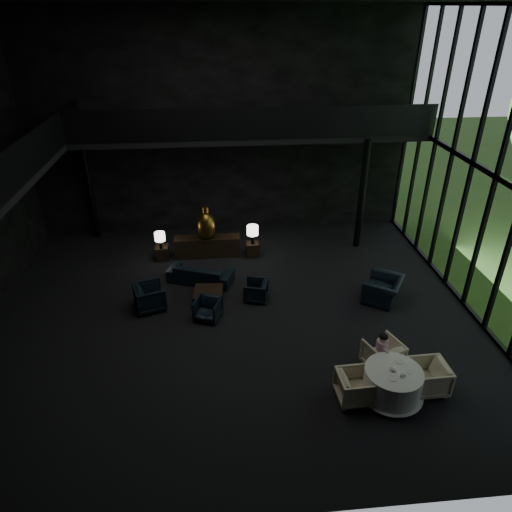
{
  "coord_description": "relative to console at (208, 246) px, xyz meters",
  "views": [
    {
      "loc": [
        -0.36,
        -10.76,
        7.93
      ],
      "look_at": [
        0.7,
        0.5,
        1.68
      ],
      "focal_mm": 32.0,
      "sensor_mm": 36.0,
      "label": 1
    }
  ],
  "objects": [
    {
      "name": "floor",
      "position": [
        0.74,
        -3.75,
        -0.37
      ],
      "size": [
        14.0,
        12.0,
        0.02
      ],
      "primitive_type": "cube",
      "color": "black",
      "rests_on": "ground"
    },
    {
      "name": "ceiling",
      "position": [
        0.74,
        -3.75,
        7.63
      ],
      "size": [
        14.0,
        12.0,
        0.02
      ],
      "primitive_type": "cube",
      "color": "black",
      "rests_on": "ground"
    },
    {
      "name": "wall_back",
      "position": [
        0.74,
        2.25,
        3.63
      ],
      "size": [
        14.0,
        0.04,
        8.0
      ],
      "primitive_type": "cube",
      "color": "black",
      "rests_on": "ground"
    },
    {
      "name": "wall_front",
      "position": [
        0.74,
        -9.75,
        3.63
      ],
      "size": [
        14.0,
        0.04,
        8.0
      ],
      "primitive_type": "cube",
      "color": "black",
      "rests_on": "ground"
    },
    {
      "name": "curtain_wall",
      "position": [
        7.69,
        -3.75,
        3.63
      ],
      "size": [
        0.2,
        12.0,
        8.0
      ],
      "primitive_type": null,
      "color": "black",
      "rests_on": "ground"
    },
    {
      "name": "mezzanine_back",
      "position": [
        1.74,
        1.25,
        3.63
      ],
      "size": [
        12.0,
        2.0,
        0.25
      ],
      "primitive_type": "cube",
      "color": "black",
      "rests_on": "wall_back"
    },
    {
      "name": "railing_left",
      "position": [
        -4.26,
        -3.75,
        4.23
      ],
      "size": [
        0.06,
        12.0,
        1.0
      ],
      "primitive_type": "cube",
      "color": "black",
      "rests_on": "mezzanine_left"
    },
    {
      "name": "railing_back",
      "position": [
        1.74,
        0.25,
        4.23
      ],
      "size": [
        12.0,
        0.06,
        1.0
      ],
      "primitive_type": "cube",
      "color": "black",
      "rests_on": "mezzanine_back"
    },
    {
      "name": "column_nw",
      "position": [
        -4.26,
        1.95,
        1.63
      ],
      "size": [
        0.24,
        0.24,
        4.0
      ],
      "primitive_type": "cylinder",
      "color": "black",
      "rests_on": "floor"
    },
    {
      "name": "column_ne",
      "position": [
        5.54,
        0.25,
        1.63
      ],
      "size": [
        0.24,
        0.24,
        4.0
      ],
      "primitive_type": "cylinder",
      "color": "black",
      "rests_on": "floor"
    },
    {
      "name": "console",
      "position": [
        0.0,
        0.0,
        0.0
      ],
      "size": [
        2.31,
        0.52,
        0.73
      ],
      "primitive_type": "cube",
      "color": "black",
      "rests_on": "floor"
    },
    {
      "name": "bronze_urn",
      "position": [
        -0.0,
        -0.11,
        0.88
      ],
      "size": [
        0.64,
        0.64,
        1.2
      ],
      "color": "olive",
      "rests_on": "console"
    },
    {
      "name": "side_table_left",
      "position": [
        -1.6,
        -0.12,
        -0.12
      ],
      "size": [
        0.45,
        0.45,
        0.5
      ],
      "primitive_type": "cube",
      "color": "black",
      "rests_on": "floor"
    },
    {
      "name": "table_lamp_left",
      "position": [
        -1.6,
        -0.26,
        0.57
      ],
      "size": [
        0.36,
        0.36,
        0.61
      ],
      "color": "black",
      "rests_on": "side_table_left"
    },
    {
      "name": "side_table_right",
      "position": [
        1.6,
        -0.14,
        -0.11
      ],
      "size": [
        0.46,
        0.46,
        0.5
      ],
      "primitive_type": "cube",
      "color": "black",
      "rests_on": "floor"
    },
    {
      "name": "table_lamp_right",
      "position": [
        1.6,
        -0.2,
        0.63
      ],
      "size": [
        0.41,
        0.41,
        0.68
      ],
      "color": "black",
      "rests_on": "side_table_right"
    },
    {
      "name": "sofa",
      "position": [
        -0.23,
        -1.74,
        0.04
      ],
      "size": [
        2.15,
        1.28,
        0.81
      ],
      "primitive_type": "imported",
      "rotation": [
        0.0,
        0.0,
        2.79
      ],
      "color": "black",
      "rests_on": "floor"
    },
    {
      "name": "lounge_armchair_west",
      "position": [
        -1.69,
        -3.1,
        0.11
      ],
      "size": [
        1.1,
        1.14,
        0.95
      ],
      "primitive_type": "imported",
      "rotation": [
        0.0,
        0.0,
        1.88
      ],
      "color": "black",
      "rests_on": "floor"
    },
    {
      "name": "lounge_armchair_east",
      "position": [
        1.46,
        -2.94,
        -0.06
      ],
      "size": [
        0.69,
        0.72,
        0.62
      ],
      "primitive_type": "imported",
      "rotation": [
        0.0,
        0.0,
        -1.83
      ],
      "color": "black",
      "rests_on": "floor"
    },
    {
      "name": "lounge_armchair_south",
      "position": [
        -0.0,
        -3.78,
        -0.05
      ],
      "size": [
        0.79,
        0.77,
        0.64
      ],
      "primitive_type": "imported",
      "rotation": [
        0.0,
        0.0,
        -0.37
      ],
      "color": "black",
      "rests_on": "floor"
    },
    {
      "name": "window_armchair",
      "position": [
        5.28,
        -3.34,
        0.18
      ],
      "size": [
        1.37,
        1.5,
        1.1
      ],
      "primitive_type": "imported",
      "rotation": [
        0.0,
        0.0,
        -2.15
      ],
      "color": "black",
      "rests_on": "floor"
    },
    {
      "name": "coffee_table",
      "position": [
        0.02,
        -2.91,
        -0.18
      ],
      "size": [
        0.92,
        0.92,
        0.38
      ],
      "primitive_type": "cube",
      "rotation": [
        0.0,
        0.0,
        -0.09
      ],
      "color": "black",
      "rests_on": "floor"
    },
    {
      "name": "dining_table",
      "position": [
        4.18,
        -7.15,
        -0.04
      ],
      "size": [
        1.48,
        1.48,
        0.75
      ],
      "color": "white",
      "rests_on": "floor"
    },
    {
      "name": "dining_chair_north",
      "position": [
        4.3,
        -6.18,
        0.08
      ],
      "size": [
        1.09,
        1.05,
        0.89
      ],
      "primitive_type": "imported",
      "rotation": [
        0.0,
        0.0,
        3.5
      ],
      "color": "beige",
      "rests_on": "floor"
    },
    {
      "name": "dining_chair_east",
      "position": [
        5.08,
        -7.04,
        0.07
      ],
      "size": [
        0.82,
        0.88,
        0.88
      ],
      "primitive_type": "imported",
      "rotation": [
        0.0,
        0.0,
        -1.54
      ],
      "color": "#C3AE8D",
      "rests_on": "floor"
    },
    {
      "name": "dining_chair_west",
      "position": [
        3.31,
        -7.16,
        0.04
      ],
      "size": [
        0.77,
        0.81,
        0.81
      ],
      "primitive_type": "imported",
      "rotation": [
        0.0,
        0.0,
        1.61
      ],
      "color": "beige",
      "rests_on": "floor"
    },
    {
      "name": "child",
      "position": [
        4.21,
        -6.26,
        0.39
      ],
      "size": [
        0.29,
        0.29,
        0.62
      ],
      "rotation": [
        0.0,
        0.0,
        3.14
      ],
      "color": "#C78499",
      "rests_on": "dining_chair_north"
    },
    {
      "name": "plate_a",
      "position": [
        4.06,
        -7.37,
        0.39
      ],
      "size": [
        0.28,
        0.28,
        0.01
      ],
      "primitive_type": "cylinder",
      "rotation": [
        0.0,
        0.0,
        -0.41
      ],
      "color": "white",
      "rests_on": "dining_table"
    },
    {
      "name": "plate_b",
      "position": [
        4.42,
        -6.85,
        0.39
      ],
      "size": [
        0.27,
        0.27,
        0.01
      ],
      "primitive_type": "cylinder",
      "rotation": [
        0.0,
        0.0,
        -0.38
      ],
      "color": "white",
      "rests_on": "dining_table"
    },
    {
      "name": "saucer",
      "position": [
        4.5,
        -7.22,
        0.39
      ],
      "size": [
        0.18,
        0.18,
        0.01
      ],
      "primitive_type": "cylinder",
      "rotation": [
        0.0,
        0.0,
        0.4
      ],
      "color": "white",
      "rests_on": "dining_table"
    },
    {
      "name": "coffee_cup",
      "position": [
        4.35,
        -7.31,
        0.42
      ],
      "size": [
        0.08,
        0.08,
        0.05
      ],
      "primitive_type": "cylinder",
      "rotation": [
        0.0,
        0.0,
        0.16
      ],
      "color": "white",
      "rests_on": "saucer"
    },
    {
      "name": "cereal_bowl",
      "position": [
        4.15,
        -7.13,
        0.42
      ],
      "size": [
        0.15,
        0.15,
        0.07
      ],
      "primitive_type": "ellipsoid",
      "color": "white",
      "rests_on": "dining_table"
    },
    {
      "name": "cream_pot",
      "position": [
        4.26,
        -7.35,
        0.42
      ],
      "size": [
        0.08,
        0.08,
        0.07
      ],
      "primitive_type": "cylinder",
      "rotation": [
        0.0,
        0.0,
        0.36
      ],
      "color": "#99999E",
      "rests_on": "dining_table"
    }
  ]
}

